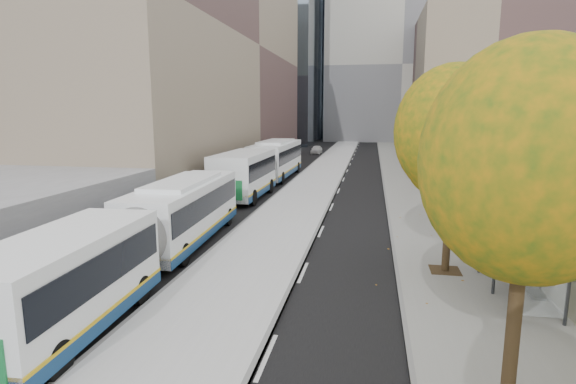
% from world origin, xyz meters
% --- Properties ---
extents(bus_platform, '(4.25, 150.00, 0.15)m').
position_xyz_m(bus_platform, '(-3.88, 35.00, 0.07)').
color(bus_platform, silver).
rests_on(bus_platform, ground).
extents(sidewalk, '(4.75, 150.00, 0.08)m').
position_xyz_m(sidewalk, '(4.12, 35.00, 0.04)').
color(sidewalk, gray).
rests_on(sidewalk, ground).
extents(building_tan, '(18.00, 92.00, 8.00)m').
position_xyz_m(building_tan, '(15.50, 64.00, 4.00)').
color(building_tan, gray).
rests_on(building_tan, ground).
extents(building_midrise, '(24.00, 46.00, 25.00)m').
position_xyz_m(building_midrise, '(-22.50, 41.00, 12.50)').
color(building_midrise, gray).
rests_on(building_midrise, ground).
extents(building_far_block, '(30.00, 18.00, 30.00)m').
position_xyz_m(building_far_block, '(6.00, 96.00, 15.00)').
color(building_far_block, '#A4A196').
rests_on(building_far_block, ground).
extents(bus_shelter, '(1.90, 4.40, 2.53)m').
position_xyz_m(bus_shelter, '(5.69, 10.96, 2.19)').
color(bus_shelter, '#383A3F').
rests_on(bus_shelter, sidewalk).
extents(tree_b, '(4.00, 4.00, 6.97)m').
position_xyz_m(tree_b, '(3.60, 5.00, 5.04)').
color(tree_b, black).
rests_on(tree_b, sidewalk).
extents(tree_c, '(4.20, 4.20, 7.28)m').
position_xyz_m(tree_c, '(3.60, 13.00, 5.25)').
color(tree_c, black).
rests_on(tree_c, sidewalk).
extents(bus_near, '(3.15, 16.69, 2.77)m').
position_xyz_m(bus_near, '(-7.44, 11.27, 1.51)').
color(bus_near, white).
rests_on(bus_near, ground).
extents(bus_far, '(3.05, 19.24, 3.20)m').
position_xyz_m(bus_far, '(-7.84, 31.69, 1.75)').
color(bus_far, white).
rests_on(bus_far, ground).
extents(distant_car, '(1.49, 3.55, 1.20)m').
position_xyz_m(distant_car, '(-7.10, 60.73, 0.60)').
color(distant_car, silver).
rests_on(distant_car, ground).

